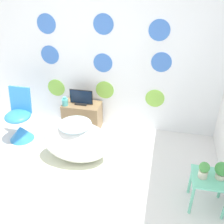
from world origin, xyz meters
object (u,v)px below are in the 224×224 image
vase (65,102)px  potted_plant_right (222,170)px  tv (81,98)px  bathtub (76,141)px  potted_plant_left (204,170)px  chair (20,124)px

vase → potted_plant_right: size_ratio=0.71×
tv → vase: (-0.24, -0.10, -0.04)m
tv → vase: 0.26m
potted_plant_right → tv: bearing=147.8°
potted_plant_right → vase: bearing=152.7°
bathtub → potted_plant_left: (1.60, -0.47, 0.22)m
bathtub → potted_plant_right: (1.77, -0.45, 0.24)m
tv → potted_plant_left: tv is taller
chair → potted_plant_left: size_ratio=4.25×
chair → potted_plant_right: (2.79, -0.73, 0.27)m
vase → potted_plant_left: bearing=-29.8°
chair → potted_plant_left: chair is taller
bathtub → tv: (-0.17, 0.78, 0.26)m
bathtub → tv: size_ratio=2.52×
chair → potted_plant_right: size_ratio=4.06×
tv → potted_plant_left: 2.16m
bathtub → tv: bearing=102.4°
tv → chair: bearing=-149.6°
chair → potted_plant_left: 2.73m
vase → potted_plant_right: bearing=-27.3°
bathtub → chair: (-1.01, 0.28, -0.03)m
bathtub → chair: 1.05m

